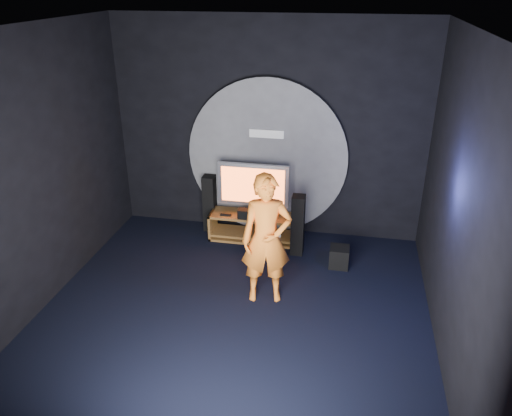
% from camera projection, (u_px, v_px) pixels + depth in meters
% --- Properties ---
extents(floor, '(5.00, 5.00, 0.00)m').
position_uv_depth(floor, '(233.00, 314.00, 6.46)').
color(floor, black).
rests_on(floor, ground).
extents(back_wall, '(5.00, 0.04, 3.50)m').
position_uv_depth(back_wall, '(268.00, 130.00, 7.94)').
color(back_wall, black).
rests_on(back_wall, ground).
extents(front_wall, '(5.00, 0.04, 3.50)m').
position_uv_depth(front_wall, '(146.00, 327.00, 3.50)').
color(front_wall, black).
rests_on(front_wall, ground).
extents(left_wall, '(0.04, 5.00, 3.50)m').
position_uv_depth(left_wall, '(34.00, 175.00, 6.16)').
color(left_wall, black).
rests_on(left_wall, ground).
extents(right_wall, '(0.04, 5.00, 3.50)m').
position_uv_depth(right_wall, '(459.00, 208.00, 5.28)').
color(right_wall, black).
rests_on(right_wall, ground).
extents(ceiling, '(5.00, 5.00, 0.01)m').
position_uv_depth(ceiling, '(227.00, 28.00, 4.98)').
color(ceiling, black).
rests_on(ceiling, back_wall).
extents(wall_disc_panel, '(2.60, 0.11, 2.60)m').
position_uv_depth(wall_disc_panel, '(267.00, 158.00, 8.08)').
color(wall_disc_panel, '#515156').
rests_on(wall_disc_panel, ground).
extents(media_console, '(1.40, 0.45, 0.45)m').
position_uv_depth(media_console, '(253.00, 228.00, 8.23)').
color(media_console, olive).
rests_on(media_console, ground).
extents(tv, '(1.15, 0.22, 0.85)m').
position_uv_depth(tv, '(253.00, 187.00, 7.98)').
color(tv, silver).
rests_on(tv, media_console).
extents(center_speaker, '(0.40, 0.15, 0.15)m').
position_uv_depth(center_speaker, '(250.00, 214.00, 7.96)').
color(center_speaker, black).
rests_on(center_speaker, media_console).
extents(remote, '(0.18, 0.05, 0.02)m').
position_uv_depth(remote, '(226.00, 215.00, 8.08)').
color(remote, black).
rests_on(remote, media_console).
extents(tower_speaker_left, '(0.20, 0.22, 0.98)m').
position_uv_depth(tower_speaker_left, '(210.00, 203.00, 8.43)').
color(tower_speaker_left, black).
rests_on(tower_speaker_left, ground).
extents(tower_speaker_right, '(0.20, 0.22, 0.98)m').
position_uv_depth(tower_speaker_right, '(298.00, 225.00, 7.69)').
color(tower_speaker_right, black).
rests_on(tower_speaker_right, ground).
extents(subwoofer, '(0.29, 0.29, 0.31)m').
position_uv_depth(subwoofer, '(339.00, 257.00, 7.47)').
color(subwoofer, black).
rests_on(subwoofer, ground).
extents(player, '(0.72, 0.55, 1.78)m').
position_uv_depth(player, '(266.00, 240.00, 6.44)').
color(player, orange).
rests_on(player, ground).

